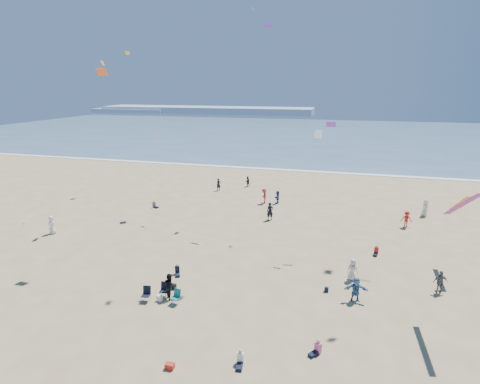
# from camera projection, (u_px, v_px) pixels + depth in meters

# --- Properties ---
(ground) EXTENTS (220.00, 220.00, 0.00)m
(ground) POSITION_uv_depth(u_px,v_px,m) (170.00, 336.00, 21.33)
(ground) COLOR tan
(ground) RESTS_ON ground
(ocean) EXTENTS (220.00, 100.00, 0.06)m
(ocean) POSITION_uv_depth(u_px,v_px,m) (310.00, 134.00, 109.56)
(ocean) COLOR #476B84
(ocean) RESTS_ON ground
(surf_line) EXTENTS (220.00, 1.20, 0.08)m
(surf_line) POSITION_uv_depth(u_px,v_px,m) (285.00, 170.00, 63.12)
(surf_line) COLOR white
(surf_line) RESTS_ON ground
(headland_far) EXTENTS (110.00, 20.00, 3.20)m
(headland_far) POSITION_uv_depth(u_px,v_px,m) (206.00, 110.00, 193.76)
(headland_far) COLOR #7A8EA8
(headland_far) RESTS_ON ground
(headland_near) EXTENTS (40.00, 14.00, 2.00)m
(headland_near) POSITION_uv_depth(u_px,v_px,m) (132.00, 110.00, 199.27)
(headland_near) COLOR #7A8EA8
(headland_near) RESTS_ON ground
(standing_flyers) EXTENTS (36.50, 38.05, 1.91)m
(standing_flyers) POSITION_uv_depth(u_px,v_px,m) (294.00, 226.00, 35.60)
(standing_flyers) COLOR white
(standing_flyers) RESTS_ON ground
(seated_group) EXTENTS (25.01, 22.95, 0.84)m
(seated_group) POSITION_uv_depth(u_px,v_px,m) (242.00, 267.00, 28.50)
(seated_group) COLOR white
(seated_group) RESTS_ON ground
(chair_cluster) EXTENTS (2.71, 1.47, 1.00)m
(chair_cluster) POSITION_uv_depth(u_px,v_px,m) (162.00, 294.00, 24.68)
(chair_cluster) COLOR black
(chair_cluster) RESTS_ON ground
(white_tote) EXTENTS (0.35, 0.20, 0.40)m
(white_tote) POSITION_uv_depth(u_px,v_px,m) (160.00, 298.00, 24.74)
(white_tote) COLOR white
(white_tote) RESTS_ON ground
(black_backpack) EXTENTS (0.30, 0.22, 0.38)m
(black_backpack) POSITION_uv_depth(u_px,v_px,m) (174.00, 286.00, 26.20)
(black_backpack) COLOR black
(black_backpack) RESTS_ON ground
(cooler) EXTENTS (0.45, 0.30, 0.30)m
(cooler) POSITION_uv_depth(u_px,v_px,m) (170.00, 366.00, 18.82)
(cooler) COLOR red
(cooler) RESTS_ON ground
(navy_bag) EXTENTS (0.28, 0.18, 0.34)m
(navy_bag) POSITION_uv_depth(u_px,v_px,m) (326.00, 290.00, 25.85)
(navy_bag) COLOR black
(navy_bag) RESTS_ON ground
(kites_aloft) EXTENTS (37.27, 41.71, 31.00)m
(kites_aloft) POSITION_uv_depth(u_px,v_px,m) (348.00, 75.00, 27.14)
(kites_aloft) COLOR gold
(kites_aloft) RESTS_ON ground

